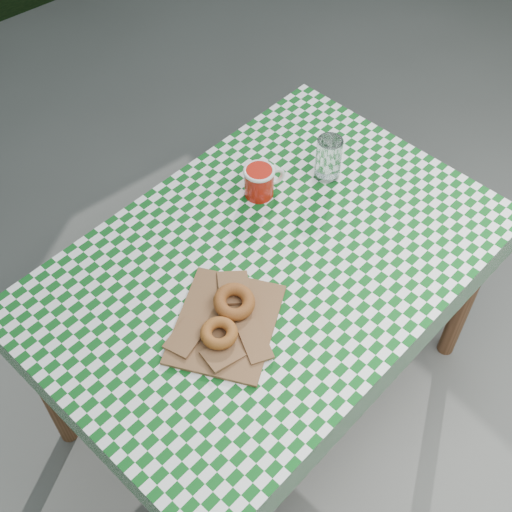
{
  "coord_description": "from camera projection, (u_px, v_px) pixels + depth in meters",
  "views": [
    {
      "loc": [
        -0.84,
        -0.84,
        2.25
      ],
      "look_at": [
        -0.09,
        0.07,
        0.79
      ],
      "focal_mm": 48.11,
      "sensor_mm": 36.0,
      "label": 1
    }
  ],
  "objects": [
    {
      "name": "table",
      "position": [
        267.0,
        334.0,
        2.2
      ],
      "size": [
        1.41,
        1.03,
        0.75
      ],
      "primitive_type": "cube",
      "rotation": [
        0.0,
        0.0,
        0.12
      ],
      "color": "brown",
      "rests_on": "ground"
    },
    {
      "name": "ground",
      "position": [
        288.0,
        389.0,
        2.5
      ],
      "size": [
        60.0,
        60.0,
        0.0
      ],
      "primitive_type": "plane",
      "color": "#585852",
      "rests_on": "ground"
    },
    {
      "name": "paper_bag",
      "position": [
        226.0,
        323.0,
        1.77
      ],
      "size": [
        0.4,
        0.38,
        0.02
      ],
      "primitive_type": "cube",
      "rotation": [
        0.0,
        0.0,
        0.62
      ],
      "color": "brown",
      "rests_on": "tablecloth"
    },
    {
      "name": "bagel_back",
      "position": [
        234.0,
        302.0,
        1.78
      ],
      "size": [
        0.12,
        0.12,
        0.03
      ],
      "primitive_type": "torus",
      "rotation": [
        0.0,
        0.0,
        -0.07
      ],
      "color": "brown",
      "rests_on": "paper_bag"
    },
    {
      "name": "bagel_front",
      "position": [
        219.0,
        333.0,
        1.72
      ],
      "size": [
        0.11,
        0.11,
        0.03
      ],
      "primitive_type": "torus",
      "rotation": [
        0.0,
        0.0,
        0.1
      ],
      "color": "#95541F",
      "rests_on": "paper_bag"
    },
    {
      "name": "coffee_mug",
      "position": [
        259.0,
        182.0,
        2.03
      ],
      "size": [
        0.21,
        0.21,
        0.1
      ],
      "primitive_type": null,
      "rotation": [
        0.0,
        0.0,
        -0.23
      ],
      "color": "#AD170B",
      "rests_on": "tablecloth"
    },
    {
      "name": "tablecloth",
      "position": [
        269.0,
        261.0,
        1.91
      ],
      "size": [
        1.43,
        1.05,
        0.01
      ],
      "primitive_type": "cube",
      "rotation": [
        0.0,
        0.0,
        0.12
      ],
      "color": "#0C4F16",
      "rests_on": "table"
    },
    {
      "name": "drinking_glass",
      "position": [
        328.0,
        158.0,
        2.06
      ],
      "size": [
        0.1,
        0.1,
        0.14
      ],
      "primitive_type": "cylinder",
      "rotation": [
        0.0,
        0.0,
        0.47
      ],
      "color": "white",
      "rests_on": "tablecloth"
    }
  ]
}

